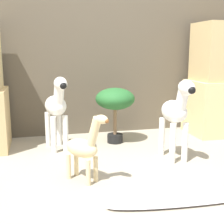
{
  "coord_description": "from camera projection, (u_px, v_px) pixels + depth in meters",
  "views": [
    {
      "loc": [
        -0.7,
        -1.99,
        0.95
      ],
      "look_at": [
        -0.04,
        0.71,
        0.39
      ],
      "focal_mm": 50.0,
      "sensor_mm": 36.0,
      "label": 1
    }
  ],
  "objects": [
    {
      "name": "potted_palm_front",
      "position": [
        115.0,
        101.0,
        3.16
      ],
      "size": [
        0.4,
        0.4,
        0.57
      ],
      "color": "black",
      "rests_on": "ground_plane"
    },
    {
      "name": "giraffe_figurine",
      "position": [
        84.0,
        147.0,
        2.25
      ],
      "size": [
        0.32,
        0.36,
        0.52
      ],
      "color": "beige",
      "rests_on": "ground_plane"
    },
    {
      "name": "zebra_left",
      "position": [
        57.0,
        107.0,
        2.93
      ],
      "size": [
        0.25,
        0.49,
        0.72
      ],
      "color": "white",
      "rests_on": "ground_plane"
    },
    {
      "name": "wall_back",
      "position": [
        99.0,
        36.0,
        3.46
      ],
      "size": [
        6.4,
        0.08,
        2.2
      ],
      "color": "brown",
      "rests_on": "ground_plane"
    },
    {
      "name": "zebra_right",
      "position": [
        176.0,
        113.0,
        2.65
      ],
      "size": [
        0.2,
        0.48,
        0.72
      ],
      "color": "white",
      "rests_on": "ground_plane"
    },
    {
      "name": "surfboard",
      "position": [
        207.0,
        196.0,
        2.02
      ],
      "size": [
        1.36,
        0.23,
        0.08
      ],
      "color": "silver",
      "rests_on": "ground_plane"
    },
    {
      "name": "ground_plane",
      "position": [
        141.0,
        184.0,
        2.24
      ],
      "size": [
        14.0,
        14.0,
        0.0
      ],
      "primitive_type": "plane",
      "color": "#9E937F"
    },
    {
      "name": "rock_pillar_right",
      "position": [
        224.0,
        83.0,
        3.52
      ],
      "size": [
        0.75,
        0.53,
        1.24
      ],
      "color": "#DBC184",
      "rests_on": "ground_plane"
    }
  ]
}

